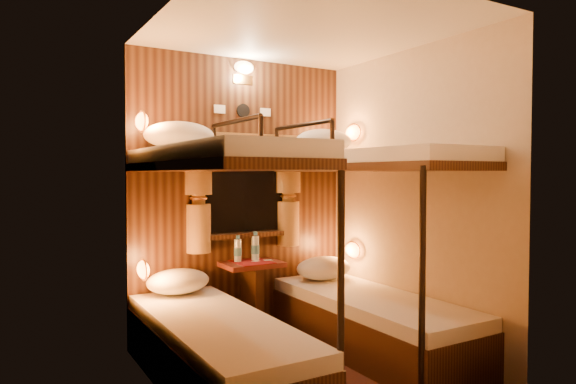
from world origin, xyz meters
TOP-DOWN VIEW (x-y plane):
  - floor at (0.00, 0.00)m, footprint 2.10×2.10m
  - ceiling at (0.00, 0.00)m, footprint 2.10×2.10m
  - wall_back at (0.00, 1.05)m, footprint 2.40×0.00m
  - wall_front at (0.00, -1.05)m, footprint 2.40×0.00m
  - wall_left at (-1.00, 0.00)m, footprint 0.00×2.40m
  - wall_right at (1.00, 0.00)m, footprint 0.00×2.40m
  - back_panel at (0.00, 1.04)m, footprint 2.00×0.03m
  - bunk_left at (-0.65, 0.07)m, footprint 0.72×1.90m
  - bunk_right at (0.65, 0.07)m, footprint 0.72×1.90m
  - window at (0.00, 1.00)m, footprint 1.00×0.12m
  - curtains at (0.00, 0.97)m, footprint 1.10×0.22m
  - back_fixtures at (0.00, 1.00)m, footprint 0.54×0.09m
  - reading_lamps at (-0.00, 0.70)m, footprint 2.00×0.20m
  - table at (0.00, 0.85)m, footprint 0.50×0.34m
  - bottle_left at (-0.10, 0.91)m, footprint 0.07×0.07m
  - bottle_right at (0.06, 0.92)m, footprint 0.07×0.07m
  - sachet_a at (0.15, 0.84)m, footprint 0.08×0.07m
  - sachet_b at (0.04, 0.85)m, footprint 0.09×0.08m
  - pillow_lower_left at (-0.65, 0.84)m, footprint 0.50×0.36m
  - pillow_lower_right at (0.65, 0.72)m, footprint 0.52×0.37m
  - pillow_upper_left at (-0.65, 0.78)m, footprint 0.55×0.39m
  - pillow_upper_right at (0.65, 0.72)m, footprint 0.54×0.38m

SIDE VIEW (x-z plane):
  - floor at x=0.00m, z-range 0.00..0.00m
  - table at x=0.00m, z-range 0.09..0.74m
  - pillow_lower_left at x=-0.65m, z-range 0.46..0.65m
  - bunk_left at x=-0.65m, z-range -0.35..1.47m
  - bunk_right at x=0.65m, z-range -0.35..1.47m
  - pillow_lower_right at x=0.65m, z-range 0.46..0.66m
  - sachet_b at x=0.04m, z-range 0.65..0.66m
  - sachet_a at x=0.15m, z-range 0.65..0.66m
  - bottle_left at x=-0.10m, z-range 0.63..0.86m
  - bottle_right at x=0.06m, z-range 0.63..0.88m
  - window at x=0.00m, z-range 0.79..1.58m
  - wall_back at x=0.00m, z-range 0.00..2.40m
  - wall_front at x=0.00m, z-range 0.00..2.40m
  - wall_left at x=-1.00m, z-range 0.00..2.40m
  - wall_right at x=1.00m, z-range 0.00..2.40m
  - back_panel at x=0.00m, z-range 0.00..2.40m
  - reading_lamps at x=0.00m, z-range 0.62..1.86m
  - curtains at x=0.00m, z-range 0.76..1.76m
  - pillow_upper_right at x=0.65m, z-range 1.59..1.80m
  - pillow_upper_left at x=-0.65m, z-range 1.59..1.80m
  - back_fixtures at x=0.00m, z-range 2.00..2.49m
  - ceiling at x=0.00m, z-range 2.40..2.40m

